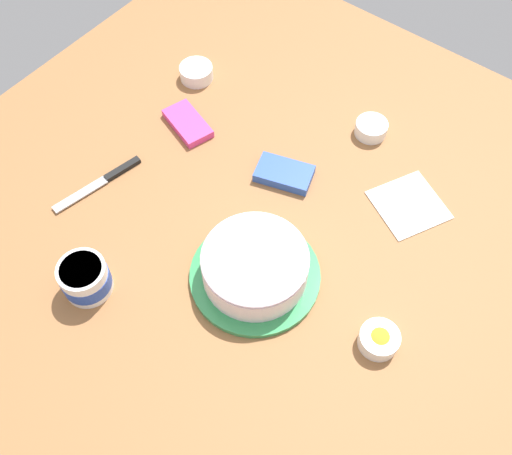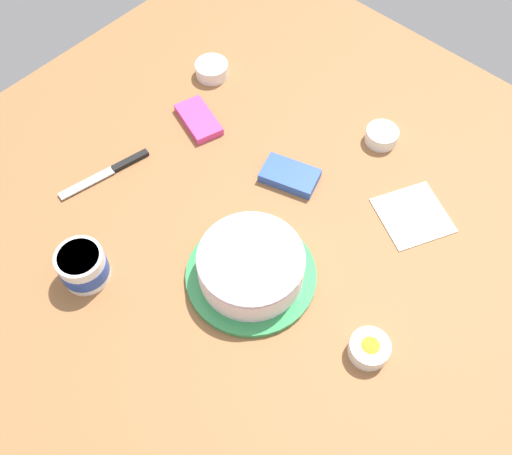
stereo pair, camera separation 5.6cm
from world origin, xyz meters
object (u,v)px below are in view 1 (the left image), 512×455
at_px(frosted_cake, 255,267).
at_px(sprinkle_bowl_rainbow, 196,72).
at_px(candy_box_upper, 188,123).
at_px(sprinkle_bowl_orange, 379,339).
at_px(paper_napkin, 409,205).
at_px(spreading_knife, 105,179).
at_px(sprinkle_bowl_pink, 371,128).
at_px(candy_box_lower, 284,174).
at_px(frosting_tub, 85,278).

distance_m(frosted_cake, sprinkle_bowl_rainbow, 0.63).
bearing_deg(candy_box_upper, sprinkle_bowl_orange, -178.47).
bearing_deg(frosted_cake, sprinkle_bowl_rainbow, -37.47).
bearing_deg(paper_napkin, spreading_knife, 32.23).
bearing_deg(sprinkle_bowl_rainbow, sprinkle_bowl_orange, 156.14).
bearing_deg(paper_napkin, sprinkle_bowl_pink, -35.19).
bearing_deg(paper_napkin, sprinkle_bowl_rainbow, -1.12).
xyz_separation_m(sprinkle_bowl_rainbow, paper_napkin, (-0.67, 0.01, -0.02)).
distance_m(sprinkle_bowl_pink, candy_box_lower, 0.26).
relative_size(frosted_cake, paper_napkin, 1.89).
height_order(spreading_knife, sprinkle_bowl_pink, sprinkle_bowl_pink).
xyz_separation_m(sprinkle_bowl_rainbow, candy_box_upper, (-0.10, 0.15, -0.01)).
bearing_deg(candy_box_upper, frosted_cake, 167.41).
height_order(candy_box_lower, paper_napkin, candy_box_lower).
bearing_deg(paper_napkin, candy_box_upper, 13.10).
bearing_deg(sprinkle_bowl_rainbow, sprinkle_bowl_pink, -165.77).
xyz_separation_m(frosted_cake, sprinkle_bowl_pink, (0.02, -0.50, -0.03)).
relative_size(frosted_cake, candy_box_upper, 2.06).
bearing_deg(sprinkle_bowl_orange, sprinkle_bowl_rainbow, -23.86).
bearing_deg(frosting_tub, candy_box_upper, -73.83).
relative_size(frosting_tub, sprinkle_bowl_pink, 1.29).
bearing_deg(candy_box_lower, sprinkle_bowl_orange, 132.65).
bearing_deg(spreading_knife, sprinkle_bowl_pink, -129.03).
relative_size(frosting_tub, sprinkle_bowl_rainbow, 1.17).
relative_size(sprinkle_bowl_rainbow, candy_box_lower, 0.67).
bearing_deg(candy_box_upper, spreading_knife, 98.79).
bearing_deg(candy_box_lower, candy_box_upper, -14.10).
xyz_separation_m(sprinkle_bowl_orange, paper_napkin, (0.12, -0.33, -0.02)).
relative_size(candy_box_upper, paper_napkin, 0.91).
xyz_separation_m(sprinkle_bowl_pink, candy_box_lower, (0.09, 0.25, -0.01)).
height_order(sprinkle_bowl_rainbow, paper_napkin, sprinkle_bowl_rainbow).
bearing_deg(frosted_cake, sprinkle_bowl_orange, -173.32).
bearing_deg(frosted_cake, candy_box_lower, -66.46).
xyz_separation_m(candy_box_lower, paper_napkin, (-0.28, -0.11, -0.01)).
bearing_deg(frosting_tub, paper_napkin, -125.48).
distance_m(candy_box_upper, paper_napkin, 0.58).
bearing_deg(candy_box_upper, sprinkle_bowl_pink, -127.08).
bearing_deg(sprinkle_bowl_orange, spreading_knife, 3.87).
bearing_deg(sprinkle_bowl_rainbow, spreading_knife, 98.04).
relative_size(frosting_tub, paper_napkin, 0.69).
height_order(sprinkle_bowl_rainbow, candy_box_lower, sprinkle_bowl_rainbow).
relative_size(spreading_knife, candy_box_lower, 1.76).
xyz_separation_m(frosting_tub, sprinkle_bowl_pink, (-0.24, -0.74, -0.02)).
bearing_deg(frosted_cake, sprinkle_bowl_pink, -87.50).
xyz_separation_m(frosted_cake, candy_box_upper, (0.40, -0.24, -0.04)).
distance_m(frosted_cake, frosting_tub, 0.36).
distance_m(frosting_tub, sprinkle_bowl_rainbow, 0.66).
xyz_separation_m(sprinkle_bowl_orange, sprinkle_bowl_pink, (0.31, -0.47, -0.00)).
xyz_separation_m(sprinkle_bowl_rainbow, candy_box_lower, (-0.39, 0.12, -0.01)).
bearing_deg(sprinkle_bowl_pink, spreading_knife, 50.97).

